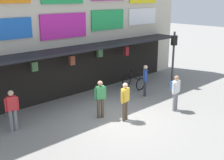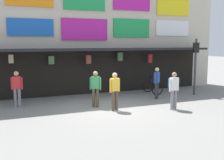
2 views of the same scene
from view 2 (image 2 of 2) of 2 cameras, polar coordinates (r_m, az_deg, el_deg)
name	(u,v)px [view 2 (image 2 of 2)]	position (r m, az deg, el deg)	size (l,w,h in m)	color
ground_plane	(112,109)	(12.22, -0.11, -6.18)	(80.00, 80.00, 0.00)	gray
shopfront	(82,26)	(16.20, -6.38, 11.34)	(18.00, 2.60, 8.00)	beige
traffic_light_far	(195,58)	(15.97, 17.21, 4.54)	(0.32, 0.34, 3.20)	#38383D
bicycle_parked	(153,87)	(15.98, 8.55, -1.49)	(0.74, 1.18, 1.05)	black
pedestrian_in_green	(95,87)	(12.44, -3.51, -1.48)	(0.48, 0.36, 1.68)	brown
pedestrian_in_blue	(174,88)	(12.31, 12.87, -1.60)	(0.53, 0.38, 1.68)	gray
pedestrian_in_purple	(17,87)	(13.15, -19.44, -1.41)	(0.51, 0.31, 1.68)	gray
pedestrian_in_yellow	(157,81)	(14.49, 9.43, -0.25)	(0.43, 0.40, 1.68)	#2D2D38
pedestrian_in_red	(115,89)	(11.77, 0.59, -2.00)	(0.52, 0.29, 1.68)	brown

